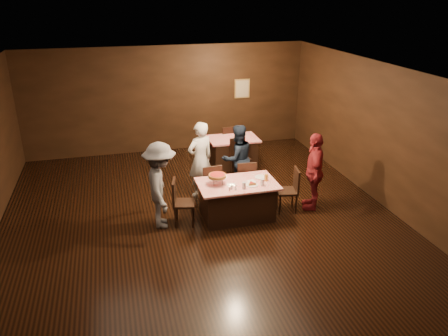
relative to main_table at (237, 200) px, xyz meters
The scene contains 22 objects.
room 1.97m from the main_table, 145.57° to the right, with size 10.00×10.04×3.02m.
main_table is the anchor object (origin of this frame).
back_table 2.87m from the main_table, 75.74° to the left, with size 1.30×0.90×0.77m, color red.
chair_far_left 0.85m from the main_table, 118.07° to the left, with size 0.42×0.42×0.95m, color black.
chair_far_right 0.85m from the main_table, 61.93° to the left, with size 0.42×0.42×0.95m, color black.
chair_end_left 1.10m from the main_table, behind, with size 0.42×0.42×0.95m, color black.
chair_end_right 1.10m from the main_table, ahead, with size 0.42×0.42×0.95m, color black.
chair_back_near 2.20m from the main_table, 71.25° to the left, with size 0.42×0.42×0.95m, color black.
chair_back_far 3.46m from the main_table, 78.19° to the left, with size 0.42×0.42×0.95m, color black.
diner_white_jacket 1.40m from the main_table, 112.80° to the left, with size 0.64×0.42×1.75m, color silver.
diner_navy_hoodie 1.36m from the main_table, 73.39° to the left, with size 0.78×0.61×1.60m, color black.
diner_grey_knit 1.62m from the main_table, behind, with size 1.13×0.65×1.74m, color slate.
diner_red_shirt 1.75m from the main_table, ahead, with size 0.99×0.41×1.69m, color maroon.
pizza_stand 0.70m from the main_table, behind, with size 0.38×0.38×0.22m.
plate_with_slice 0.51m from the main_table, 35.75° to the right, with size 0.25×0.25×0.06m.
plate_empty 0.69m from the main_table, 15.26° to the left, with size 0.25×0.25×0.01m, color white.
glass_front_left 0.55m from the main_table, 80.54° to the right, with size 0.08×0.08×0.14m, color silver.
glass_front_right 0.69m from the main_table, 29.05° to the right, with size 0.08×0.08×0.14m, color silver.
glass_amber 0.75m from the main_table, ahead, with size 0.08×0.08×0.14m, color #BF7F26.
condiments 0.55m from the main_table, 122.43° to the right, with size 0.17×0.10×0.09m.
napkin_center 0.49m from the main_table, ahead, with size 0.16×0.16×0.01m, color white.
napkin_left 0.42m from the main_table, 161.57° to the right, with size 0.16×0.16×0.01m, color white.
Camera 1 is at (-1.57, -7.20, 4.41)m, focal length 35.00 mm.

